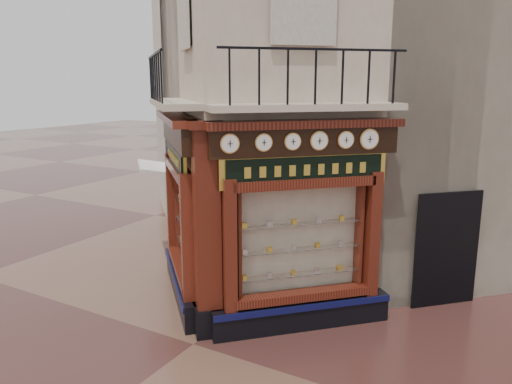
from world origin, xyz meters
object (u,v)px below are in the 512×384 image
Objects in this scene: clock_b at (264,142)px; clock_a at (230,144)px; signboard_right at (306,169)px; clock_c at (293,142)px; signboard_left at (176,157)px; clock_e at (346,140)px; clock_d at (319,141)px; awning at (163,260)px; corner_pilaster at (207,234)px; clock_f at (369,139)px.

clock_a is at bearing -180.00° from clock_b.
clock_a reaches higher than signboard_right.
clock_c is 0.16× the size of signboard_left.
clock_e reaches higher than signboard_left.
clock_e is at bearing 0.00° from clock_d.
signboard_left is at bearing -175.71° from awning.
corner_pilaster is at bearing 170.14° from clock_e.
corner_pilaster is 3.00m from clock_e.
clock_b is at bearing -162.77° from awning.
signboard_left is (-3.83, -0.75, -0.52)m from clock_f.
clock_f reaches higher than clock_d.
signboard_right is (1.46, 1.01, 1.15)m from corner_pilaster.
signboard_right reaches higher than awning.
clock_c is 0.14× the size of signboard_right.
signboard_left is at bearing 106.88° from clock_a.
clock_c is 1.46m from clock_f.
clock_e is 0.46m from clock_f.
clock_a is at bearing -180.00° from clock_c.
clock_c is 2.86m from signboard_left.
clock_e reaches higher than clock_c.
clock_d is 6.36m from awning.
clock_e is at bearing -9.86° from corner_pilaster.
clock_b is 0.98× the size of clock_e.
clock_b is at bearing -150.12° from signboard_left.
clock_a reaches higher than clock_b.
clock_b is (0.96, 0.36, 1.67)m from corner_pilaster.
clock_e is (2.04, 1.43, 1.67)m from corner_pilaster.
corner_pilaster is 2.10× the size of signboard_left.
clock_e is 0.17× the size of signboard_left.
signboard_left is at bearing 100.25° from corner_pilaster.
clock_b is at bearing -180.00° from clock_f.
awning is at bearing 122.58° from clock_e.
corner_pilaster is at bearing 171.67° from clock_f.
clock_d is at bearing -12.37° from corner_pilaster.
clock_e reaches higher than awning.
clock_d is at bearing -0.00° from clock_c.
clock_b reaches higher than signboard_left.
signboard_right is at bearing 174.59° from clock_f.
clock_e is at bearing -147.42° from awning.
clock_d is 0.57m from signboard_right.
clock_a is 1.11m from clock_c.
clock_d is (0.35, 0.35, -0.00)m from clock_c.
clock_f is at bearing -8.33° from corner_pilaster.
clock_d is at bearing -152.12° from awning.
clock_a is 5.93m from awning.
clock_f is at bearing -143.54° from awning.
clock_b reaches higher than signboard_right.
clock_a is 1.09× the size of clock_c.
clock_f reaches higher than clock_a.
clock_a reaches higher than awning.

